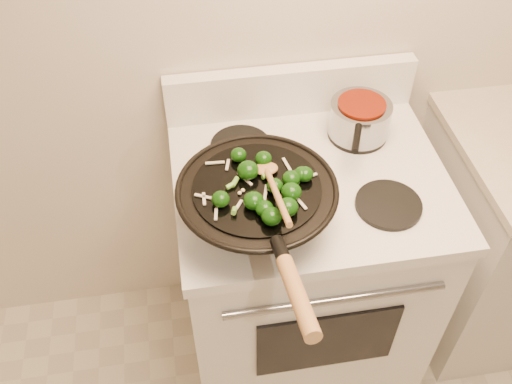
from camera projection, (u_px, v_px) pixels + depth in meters
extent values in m
cube|color=white|center=(301.00, 274.00, 1.97)|extent=(0.76, 0.64, 0.88)
cube|color=white|center=(310.00, 180.00, 1.64)|extent=(0.78, 0.66, 0.04)
cube|color=white|center=(291.00, 90.00, 1.77)|extent=(0.78, 0.05, 0.16)
cylinder|color=gray|center=(335.00, 300.00, 1.50)|extent=(0.60, 0.02, 0.02)
cube|color=black|center=(327.00, 342.00, 1.67)|extent=(0.42, 0.01, 0.28)
cylinder|color=black|center=(257.00, 221.00, 1.50)|extent=(0.18, 0.18, 0.01)
cylinder|color=black|center=(388.00, 205.00, 1.54)|extent=(0.18, 0.18, 0.01)
cylinder|color=black|center=(241.00, 146.00, 1.70)|extent=(0.18, 0.18, 0.01)
cylinder|color=black|center=(357.00, 133.00, 1.74)|extent=(0.18, 0.18, 0.01)
torus|color=black|center=(257.00, 189.00, 1.41)|extent=(0.41, 0.41, 0.01)
cylinder|color=black|center=(257.00, 188.00, 1.40)|extent=(0.32, 0.32, 0.01)
cylinder|color=black|center=(280.00, 250.00, 1.22)|extent=(0.04, 0.07, 0.04)
cylinder|color=#AA7643|center=(298.00, 296.00, 1.11)|extent=(0.05, 0.22, 0.07)
ellipsoid|color=#0E3508|center=(288.00, 207.00, 1.33)|extent=(0.05, 0.05, 0.04)
cylinder|color=#417C2C|center=(294.00, 210.00, 1.34)|extent=(0.02, 0.02, 0.02)
ellipsoid|color=#0E3508|center=(248.00, 170.00, 1.41)|extent=(0.05, 0.05, 0.05)
ellipsoid|color=#0E3508|center=(271.00, 216.00, 1.31)|extent=(0.05, 0.05, 0.04)
ellipsoid|color=#0E3508|center=(291.00, 179.00, 1.40)|extent=(0.05, 0.05, 0.04)
cylinder|color=#417C2C|center=(296.00, 181.00, 1.41)|extent=(0.02, 0.02, 0.01)
ellipsoid|color=#0E3508|center=(275.00, 186.00, 1.38)|extent=(0.04, 0.04, 0.03)
ellipsoid|color=#0E3508|center=(221.00, 199.00, 1.35)|extent=(0.04, 0.04, 0.04)
ellipsoid|color=#0E3508|center=(302.00, 174.00, 1.41)|extent=(0.04, 0.04, 0.04)
cylinder|color=#417C2C|center=(307.00, 176.00, 1.42)|extent=(0.02, 0.02, 0.01)
ellipsoid|color=#0E3508|center=(291.00, 192.00, 1.36)|extent=(0.05, 0.05, 0.04)
ellipsoid|color=#0E3508|center=(305.00, 174.00, 1.41)|extent=(0.04, 0.04, 0.04)
ellipsoid|color=#0E3508|center=(254.00, 201.00, 1.34)|extent=(0.05, 0.05, 0.04)
cylinder|color=#417C2C|center=(260.00, 204.00, 1.36)|extent=(0.02, 0.02, 0.02)
ellipsoid|color=#0E3508|center=(239.00, 155.00, 1.46)|extent=(0.04, 0.04, 0.04)
ellipsoid|color=#0E3508|center=(265.00, 209.00, 1.33)|extent=(0.04, 0.04, 0.04)
ellipsoid|color=#0E3508|center=(263.00, 159.00, 1.45)|extent=(0.04, 0.04, 0.04)
cylinder|color=#417C2C|center=(268.00, 161.00, 1.46)|extent=(0.02, 0.02, 0.02)
cube|color=beige|center=(287.00, 165.00, 1.45)|extent=(0.02, 0.05, 0.00)
cube|color=beige|center=(286.00, 192.00, 1.39)|extent=(0.04, 0.03, 0.00)
cube|color=beige|center=(228.00, 165.00, 1.45)|extent=(0.02, 0.04, 0.00)
cube|color=beige|center=(237.00, 207.00, 1.35)|extent=(0.03, 0.05, 0.00)
cube|color=beige|center=(216.00, 214.00, 1.34)|extent=(0.01, 0.04, 0.00)
cube|color=beige|center=(310.00, 177.00, 1.42)|extent=(0.04, 0.02, 0.00)
cube|color=beige|center=(265.00, 193.00, 1.38)|extent=(0.02, 0.06, 0.00)
cube|color=beige|center=(260.00, 205.00, 1.36)|extent=(0.05, 0.02, 0.00)
cube|color=beige|center=(204.00, 199.00, 1.37)|extent=(0.01, 0.04, 0.00)
cube|color=beige|center=(245.00, 179.00, 1.42)|extent=(0.03, 0.05, 0.00)
cube|color=beige|center=(215.00, 163.00, 1.46)|extent=(0.05, 0.01, 0.00)
cube|color=beige|center=(300.00, 201.00, 1.36)|extent=(0.03, 0.06, 0.00)
cube|color=beige|center=(204.00, 196.00, 1.38)|extent=(0.04, 0.03, 0.00)
cylinder|color=#62A836|center=(266.00, 176.00, 1.42)|extent=(0.03, 0.03, 0.02)
cylinder|color=#62A836|center=(301.00, 179.00, 1.41)|extent=(0.02, 0.03, 0.02)
cylinder|color=#62A836|center=(260.00, 206.00, 1.35)|extent=(0.03, 0.01, 0.02)
cylinder|color=#62A836|center=(234.00, 211.00, 1.34)|extent=(0.01, 0.03, 0.02)
cylinder|color=#62A836|center=(235.00, 182.00, 1.40)|extent=(0.03, 0.03, 0.01)
cylinder|color=#62A836|center=(230.00, 186.00, 1.39)|extent=(0.03, 0.02, 0.02)
sphere|color=beige|center=(259.00, 195.00, 1.38)|extent=(0.01, 0.01, 0.01)
sphere|color=beige|center=(241.00, 174.00, 1.43)|extent=(0.01, 0.01, 0.01)
sphere|color=beige|center=(243.00, 190.00, 1.39)|extent=(0.01, 0.01, 0.01)
sphere|color=beige|center=(240.00, 193.00, 1.38)|extent=(0.01, 0.01, 0.01)
ellipsoid|color=#AA7643|center=(266.00, 169.00, 1.43)|extent=(0.06, 0.05, 0.02)
cylinder|color=#AA7643|center=(277.00, 195.00, 1.32)|extent=(0.02, 0.25, 0.09)
cylinder|color=gray|center=(360.00, 118.00, 1.70)|extent=(0.18, 0.18, 0.10)
cylinder|color=#611304|center=(362.00, 104.00, 1.66)|extent=(0.14, 0.14, 0.01)
cylinder|color=black|center=(357.00, 138.00, 1.57)|extent=(0.06, 0.11, 0.02)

